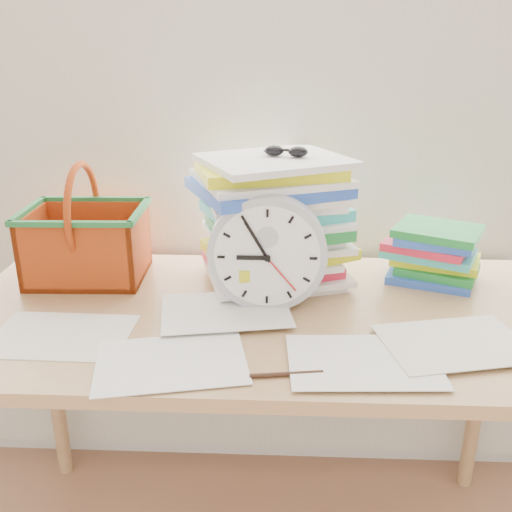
{
  "coord_description": "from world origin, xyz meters",
  "views": [
    {
      "loc": [
        0.04,
        0.42,
        1.34
      ],
      "look_at": [
        -0.01,
        1.6,
        0.88
      ],
      "focal_mm": 40.0,
      "sensor_mm": 36.0,
      "label": 1
    }
  ],
  "objects_px": {
    "book_stack": "(433,253)",
    "basket": "(85,223)",
    "desk": "(259,339)",
    "paper_stack": "(275,221)",
    "clock": "(267,253)"
  },
  "relations": [
    {
      "from": "book_stack",
      "to": "clock",
      "type": "bearing_deg",
      "value": -156.36
    },
    {
      "from": "clock",
      "to": "book_stack",
      "type": "bearing_deg",
      "value": 23.64
    },
    {
      "from": "clock",
      "to": "book_stack",
      "type": "distance_m",
      "value": 0.46
    },
    {
      "from": "clock",
      "to": "basket",
      "type": "bearing_deg",
      "value": 161.36
    },
    {
      "from": "book_stack",
      "to": "basket",
      "type": "distance_m",
      "value": 0.89
    },
    {
      "from": "clock",
      "to": "desk",
      "type": "bearing_deg",
      "value": -128.92
    },
    {
      "from": "desk",
      "to": "basket",
      "type": "distance_m",
      "value": 0.54
    },
    {
      "from": "paper_stack",
      "to": "book_stack",
      "type": "bearing_deg",
      "value": 4.1
    },
    {
      "from": "book_stack",
      "to": "basket",
      "type": "relative_size",
      "value": 0.82
    },
    {
      "from": "basket",
      "to": "desk",
      "type": "bearing_deg",
      "value": -23.31
    },
    {
      "from": "clock",
      "to": "basket",
      "type": "xyz_separation_m",
      "value": [
        -0.47,
        0.16,
        0.01
      ]
    },
    {
      "from": "paper_stack",
      "to": "basket",
      "type": "distance_m",
      "value": 0.48
    },
    {
      "from": "paper_stack",
      "to": "book_stack",
      "type": "relative_size",
      "value": 1.48
    },
    {
      "from": "basket",
      "to": "clock",
      "type": "bearing_deg",
      "value": -20.31
    },
    {
      "from": "desk",
      "to": "paper_stack",
      "type": "height_order",
      "value": "paper_stack"
    }
  ]
}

